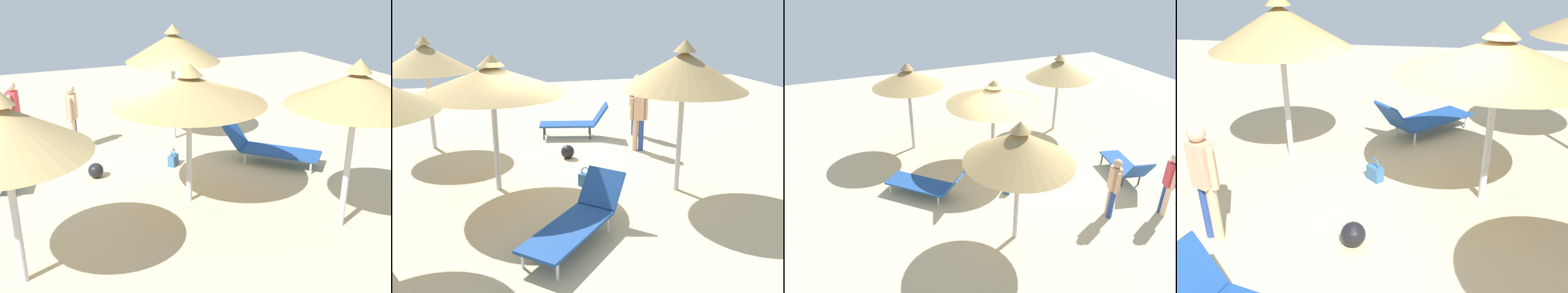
{
  "view_description": "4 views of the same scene",
  "coord_description": "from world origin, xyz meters",
  "views": [
    {
      "loc": [
        2.77,
        8.67,
        4.22
      ],
      "look_at": [
        -0.79,
        0.26,
        0.7
      ],
      "focal_mm": 43.52,
      "sensor_mm": 36.0,
      "label": 1
    },
    {
      "loc": [
        -8.37,
        1.57,
        3.45
      ],
      "look_at": [
        -0.75,
        -0.54,
        0.89
      ],
      "focal_mm": 39.7,
      "sensor_mm": 36.0,
      "label": 2
    },
    {
      "loc": [
        -4.48,
        -7.96,
        5.76
      ],
      "look_at": [
        -1.0,
        0.43,
        1.03
      ],
      "focal_mm": 33.79,
      "sensor_mm": 36.0,
      "label": 3
    },
    {
      "loc": [
        5.37,
        0.34,
        3.38
      ],
      "look_at": [
        -0.37,
        -0.55,
        0.71
      ],
      "focal_mm": 37.88,
      "sensor_mm": 36.0,
      "label": 4
    }
  ],
  "objects": [
    {
      "name": "ground",
      "position": [
        0.0,
        0.0,
        -0.05
      ],
      "size": [
        24.0,
        24.0,
        0.1
      ],
      "primitive_type": "cube",
      "color": "beige"
    },
    {
      "name": "parasol_umbrella_edge",
      "position": [
        2.82,
        2.54,
        2.27
      ],
      "size": [
        2.27,
        2.27,
        2.81
      ],
      "color": "#B2B2B7",
      "rests_on": "ground"
    },
    {
      "name": "person_standing_front",
      "position": [
        1.27,
        -2.4,
        0.9
      ],
      "size": [
        0.29,
        0.41,
        1.6
      ],
      "color": "tan",
      "rests_on": "ground"
    },
    {
      "name": "lounge_chair_near_right",
      "position": [
        2.82,
        -1.21,
        0.44
      ],
      "size": [
        1.02,
        1.95,
        0.93
      ],
      "color": "#1E478C",
      "rests_on": "ground"
    },
    {
      "name": "handbag",
      "position": [
        -0.58,
        -0.54,
        0.14
      ],
      "size": [
        0.3,
        0.31,
        0.4
      ],
      "color": "#336699",
      "rests_on": "ground"
    },
    {
      "name": "lounge_chair_back",
      "position": [
        -2.62,
        0.14,
        0.37
      ],
      "size": [
        2.01,
        2.0,
        0.86
      ],
      "color": "#1E478C",
      "rests_on": "ground"
    },
    {
      "name": "parasol_umbrella_near_left",
      "position": [
        -2.33,
        3.04,
        2.41
      ],
      "size": [
        2.21,
        2.21,
        2.89
      ],
      "color": "#B2B2B7",
      "rests_on": "ground"
    },
    {
      "name": "beach_ball",
      "position": [
        1.15,
        -0.56,
        0.16
      ],
      "size": [
        0.32,
        0.32,
        0.32
      ],
      "primitive_type": "sphere",
      "color": "black",
      "rests_on": "ground"
    },
    {
      "name": "parasol_umbrella_far_left",
      "position": [
        -0.28,
        1.16,
        2.18
      ],
      "size": [
        2.78,
        2.78,
        2.64
      ],
      "color": "#B2B2B7",
      "rests_on": "ground"
    },
    {
      "name": "parasol_umbrella_far_right",
      "position": [
        -1.24,
        -2.21,
        2.35
      ],
      "size": [
        2.33,
        2.33,
        2.9
      ],
      "color": "#B2B2B7",
      "rests_on": "ground"
    },
    {
      "name": "person_standing_center",
      "position": [
        2.54,
        -2.86,
        0.97
      ],
      "size": [
        0.3,
        0.41,
        1.7
      ],
      "color": "navy",
      "rests_on": "ground"
    }
  ]
}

